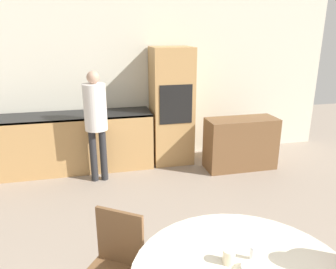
{
  "coord_description": "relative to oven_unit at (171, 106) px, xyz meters",
  "views": [
    {
      "loc": [
        -0.69,
        -0.16,
        2.11
      ],
      "look_at": [
        0.03,
        2.87,
        1.11
      ],
      "focal_mm": 35.0,
      "sensor_mm": 36.0,
      "label": 1
    }
  ],
  "objects": [
    {
      "name": "oven_unit",
      "position": [
        0.0,
        0.0,
        0.0
      ],
      "size": [
        0.64,
        0.59,
        1.86
      ],
      "color": "tan",
      "rests_on": "ground_plane"
    },
    {
      "name": "cup",
      "position": [
        -0.5,
        -3.47,
        -0.13
      ],
      "size": [
        0.08,
        0.08,
        0.09
      ],
      "color": "beige",
      "rests_on": "dining_table"
    },
    {
      "name": "salt_shaker",
      "position": [
        -0.34,
        -3.47,
        -0.13
      ],
      "size": [
        0.03,
        0.03,
        0.09
      ],
      "color": "white",
      "rests_on": "dining_table"
    },
    {
      "name": "sideboard",
      "position": [
        0.99,
        -0.55,
        -0.53
      ],
      "size": [
        1.1,
        0.45,
        0.81
      ],
      "color": "brown",
      "rests_on": "ground_plane"
    },
    {
      "name": "kitchen_counter",
      "position": [
        -1.74,
        -0.01,
        -0.47
      ],
      "size": [
        2.76,
        0.6,
        0.89
      ],
      "color": "tan",
      "rests_on": "ground_plane"
    },
    {
      "name": "chair_far_left",
      "position": [
        -1.17,
        -2.99,
        -0.44
      ],
      "size": [
        0.56,
        0.56,
        0.87
      ],
      "rotation": [
        0.0,
        0.0,
        5.68
      ],
      "color": "brown",
      "rests_on": "ground_plane"
    },
    {
      "name": "wall_back",
      "position": [
        -0.55,
        0.34,
        0.37
      ],
      "size": [
        6.85,
        0.05,
        2.6
      ],
      "color": "beige",
      "rests_on": "ground_plane"
    },
    {
      "name": "person_standing",
      "position": [
        -1.2,
        -0.5,
        0.06
      ],
      "size": [
        0.31,
        0.31,
        1.59
      ],
      "color": "#262628",
      "rests_on": "ground_plane"
    }
  ]
}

